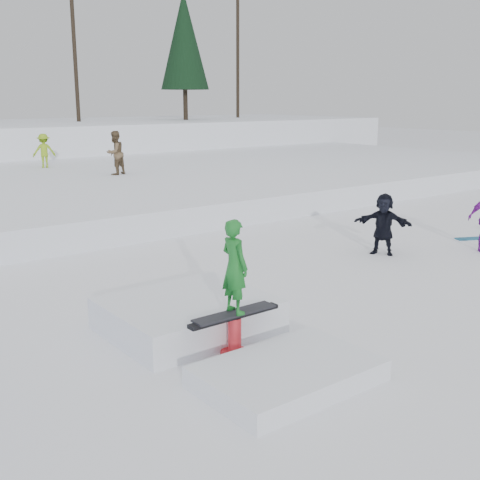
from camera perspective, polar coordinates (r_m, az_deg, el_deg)
ground at (r=10.38m, az=4.64°, el=-8.33°), size 120.00×120.00×0.00m
snow_midrise at (r=24.24m, az=-21.79°, el=4.23°), size 50.00×18.00×0.80m
treeline at (r=37.76m, az=-18.88°, el=18.12°), size 40.24×4.22×10.50m
walker_olive at (r=24.96m, az=-11.76°, el=8.09°), size 1.03×0.92×1.76m
walker_ygreen at (r=28.33m, az=-18.09°, el=8.04°), size 1.08×0.79×1.50m
spectator_dark at (r=15.38m, az=13.44°, el=1.48°), size 1.08×1.47×1.54m
loose_board_teal at (r=18.06m, az=21.77°, el=0.17°), size 1.38×0.86×0.03m
jib_rail_feature at (r=9.65m, az=-2.61°, el=-8.07°), size 2.60×4.40×2.11m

